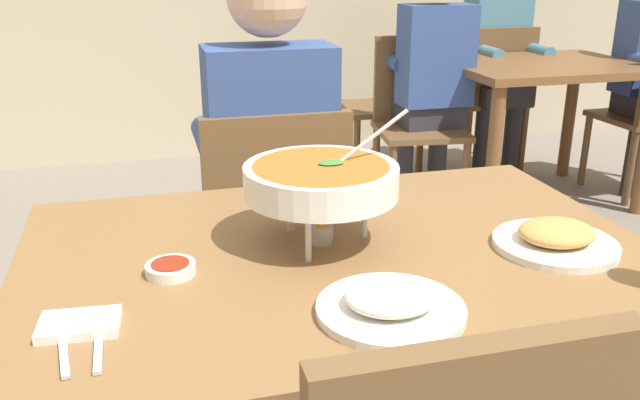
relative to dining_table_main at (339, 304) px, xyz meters
name	(u,v)px	position (x,y,z in m)	size (l,w,h in m)	color
dining_table_main	(339,304)	(0.00, 0.00, 0.00)	(1.22, 0.84, 0.76)	brown
chair_diner_main	(273,234)	(0.00, 0.71, -0.14)	(0.44, 0.44, 0.90)	brown
diner_main	(269,156)	(0.00, 0.74, 0.10)	(0.40, 0.45, 1.31)	#2D2D38
curry_bowl	(321,181)	(-0.03, 0.04, 0.25)	(0.33, 0.30, 0.26)	silver
rice_plate	(391,303)	(0.01, -0.26, 0.14)	(0.24, 0.24, 0.06)	white
appetizer_plate	(556,238)	(0.41, -0.10, 0.14)	(0.24, 0.24, 0.06)	white
sauce_dish	(171,268)	(-0.32, -0.02, 0.13)	(0.09, 0.09, 0.02)	white
napkin_folded	(79,324)	(-0.47, -0.18, 0.13)	(0.12, 0.08, 0.02)	white
fork_utensil	(63,346)	(-0.49, -0.23, 0.12)	(0.01, 0.17, 0.01)	silver
spoon_utensil	(99,341)	(-0.44, -0.23, 0.12)	(0.01, 0.17, 0.01)	silver
dining_table_far	(541,88)	(1.72, 2.02, -0.02)	(1.00, 0.80, 0.76)	brown
chair_bg_middle	(416,113)	(1.05, 2.12, -0.14)	(0.49, 0.49, 0.90)	brown
chair_bg_right	(492,91)	(1.74, 2.56, -0.14)	(0.44, 0.44, 0.90)	brown
chair_bg_corner	(397,95)	(1.13, 2.60, -0.14)	(0.47, 0.47, 0.90)	brown
patron_bg_middle	(432,69)	(1.11, 2.08, 0.10)	(0.40, 0.45, 1.31)	#2D2D38
patron_bg_right	(498,53)	(1.74, 2.55, 0.10)	(0.40, 0.45, 1.31)	#2D2D38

